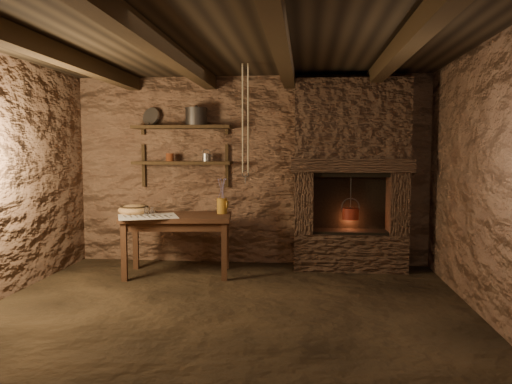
# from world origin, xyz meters

# --- Properties ---
(floor) EXTENTS (4.50, 4.50, 0.00)m
(floor) POSITION_xyz_m (0.00, 0.00, 0.00)
(floor) COLOR black
(floor) RESTS_ON ground
(back_wall) EXTENTS (4.50, 0.04, 2.40)m
(back_wall) POSITION_xyz_m (0.00, 2.00, 1.20)
(back_wall) COLOR #4E3324
(back_wall) RESTS_ON floor
(front_wall) EXTENTS (4.50, 0.04, 2.40)m
(front_wall) POSITION_xyz_m (0.00, -2.00, 1.20)
(front_wall) COLOR #4E3324
(front_wall) RESTS_ON floor
(right_wall) EXTENTS (0.04, 4.00, 2.40)m
(right_wall) POSITION_xyz_m (2.25, 0.00, 1.20)
(right_wall) COLOR #4E3324
(right_wall) RESTS_ON floor
(ceiling) EXTENTS (4.50, 4.00, 0.04)m
(ceiling) POSITION_xyz_m (0.00, 0.00, 2.40)
(ceiling) COLOR black
(ceiling) RESTS_ON back_wall
(beam_far_left) EXTENTS (0.14, 3.95, 0.16)m
(beam_far_left) POSITION_xyz_m (-1.50, 0.00, 2.31)
(beam_far_left) COLOR black
(beam_far_left) RESTS_ON ceiling
(beam_mid_left) EXTENTS (0.14, 3.95, 0.16)m
(beam_mid_left) POSITION_xyz_m (-0.50, 0.00, 2.31)
(beam_mid_left) COLOR black
(beam_mid_left) RESTS_ON ceiling
(beam_mid_right) EXTENTS (0.14, 3.95, 0.16)m
(beam_mid_right) POSITION_xyz_m (0.50, 0.00, 2.31)
(beam_mid_right) COLOR black
(beam_mid_right) RESTS_ON ceiling
(beam_far_right) EXTENTS (0.14, 3.95, 0.16)m
(beam_far_right) POSITION_xyz_m (1.50, 0.00, 2.31)
(beam_far_right) COLOR black
(beam_far_right) RESTS_ON ceiling
(shelf_lower) EXTENTS (1.25, 0.30, 0.04)m
(shelf_lower) POSITION_xyz_m (-0.85, 1.84, 1.30)
(shelf_lower) COLOR black
(shelf_lower) RESTS_ON back_wall
(shelf_upper) EXTENTS (1.25, 0.30, 0.04)m
(shelf_upper) POSITION_xyz_m (-0.85, 1.84, 1.75)
(shelf_upper) COLOR black
(shelf_upper) RESTS_ON back_wall
(hearth) EXTENTS (1.43, 0.51, 2.30)m
(hearth) POSITION_xyz_m (1.25, 1.77, 1.23)
(hearth) COLOR #332319
(hearth) RESTS_ON floor
(work_table) EXTENTS (1.31, 0.85, 0.71)m
(work_table) POSITION_xyz_m (-0.78, 1.28, 0.38)
(work_table) COLOR #372013
(work_table) RESTS_ON floor
(linen_cloth) EXTENTS (0.79, 0.72, 0.01)m
(linen_cloth) POSITION_xyz_m (-1.07, 1.08, 0.71)
(linen_cloth) COLOR silver
(linen_cloth) RESTS_ON work_table
(pewter_cutlery_row) EXTENTS (0.58, 0.39, 0.01)m
(pewter_cutlery_row) POSITION_xyz_m (-1.07, 1.06, 0.72)
(pewter_cutlery_row) COLOR gray
(pewter_cutlery_row) RESTS_ON linen_cloth
(drinking_glasses) EXTENTS (0.21, 0.06, 0.08)m
(drinking_glasses) POSITION_xyz_m (-1.05, 1.21, 0.76)
(drinking_glasses) COLOR white
(drinking_glasses) RESTS_ON linen_cloth
(stoneware_jug) EXTENTS (0.16, 0.16, 0.43)m
(stoneware_jug) POSITION_xyz_m (-0.28, 1.46, 0.89)
(stoneware_jug) COLOR #AD7621
(stoneware_jug) RESTS_ON work_table
(wooden_bowl) EXTENTS (0.50, 0.50, 0.14)m
(wooden_bowl) POSITION_xyz_m (-1.31, 1.32, 0.75)
(wooden_bowl) COLOR #A07645
(wooden_bowl) RESTS_ON work_table
(iron_stockpot) EXTENTS (0.33, 0.33, 0.20)m
(iron_stockpot) POSITION_xyz_m (-0.67, 1.84, 1.87)
(iron_stockpot) COLOR #2F2C2A
(iron_stockpot) RESTS_ON shelf_upper
(tin_pan) EXTENTS (0.26, 0.19, 0.24)m
(tin_pan) POSITION_xyz_m (-1.28, 1.94, 1.89)
(tin_pan) COLOR gray
(tin_pan) RESTS_ON shelf_upper
(small_kettle) EXTENTS (0.17, 0.15, 0.15)m
(small_kettle) POSITION_xyz_m (-0.54, 1.84, 1.37)
(small_kettle) COLOR gray
(small_kettle) RESTS_ON shelf_lower
(rusty_tin) EXTENTS (0.11, 0.11, 0.10)m
(rusty_tin) POSITION_xyz_m (-1.01, 1.84, 1.37)
(rusty_tin) COLOR #582411
(rusty_tin) RESTS_ON shelf_lower
(red_pot) EXTENTS (0.22, 0.22, 0.54)m
(red_pot) POSITION_xyz_m (1.25, 1.72, 0.70)
(red_pot) COLOR maroon
(red_pot) RESTS_ON hearth
(hanging_ropes) EXTENTS (0.08, 0.08, 1.20)m
(hanging_ropes) POSITION_xyz_m (0.05, 1.05, 1.80)
(hanging_ropes) COLOR beige
(hanging_ropes) RESTS_ON ceiling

